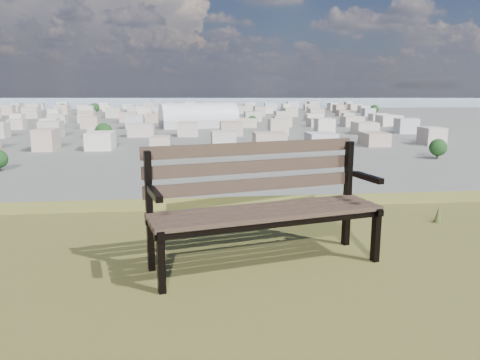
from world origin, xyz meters
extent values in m
cube|color=#413225|center=(0.46, 2.02, 25.45)|extent=(1.80, 0.52, 0.04)
cube|color=#413225|center=(0.43, 2.14, 25.45)|extent=(1.80, 0.52, 0.04)
cube|color=#413225|center=(0.40, 2.26, 25.45)|extent=(1.80, 0.52, 0.04)
cube|color=#413225|center=(0.37, 2.38, 25.45)|extent=(1.80, 0.52, 0.04)
cube|color=#413225|center=(0.35, 2.46, 25.61)|extent=(1.79, 0.47, 0.10)
cube|color=#413225|center=(0.34, 2.48, 25.76)|extent=(1.79, 0.47, 0.10)
cube|color=#413225|center=(0.34, 2.51, 25.91)|extent=(1.79, 0.47, 0.10)
cube|color=black|center=(-0.39, 1.79, 25.22)|extent=(0.06, 0.07, 0.45)
cube|color=black|center=(-0.50, 2.22, 25.47)|extent=(0.06, 0.07, 0.94)
cube|color=black|center=(-0.44, 1.99, 25.42)|extent=(0.17, 0.51, 0.05)
cube|color=black|center=(-0.43, 1.94, 25.67)|extent=(0.14, 0.37, 0.05)
cube|color=black|center=(1.31, 2.21, 25.22)|extent=(0.06, 0.07, 0.45)
cube|color=black|center=(1.21, 2.64, 25.47)|extent=(0.06, 0.07, 0.94)
cube|color=black|center=(1.26, 2.41, 25.42)|extent=(0.17, 0.51, 0.05)
cube|color=black|center=(1.28, 2.36, 25.67)|extent=(0.14, 0.37, 0.05)
cube|color=black|center=(0.46, 2.01, 25.40)|extent=(1.79, 0.48, 0.04)
cube|color=black|center=(0.36, 2.39, 25.40)|extent=(1.79, 0.48, 0.04)
cone|color=brown|center=(2.40, 3.20, 25.09)|extent=(0.08, 0.08, 0.18)
cube|color=#B7B8B3|center=(5.31, 300.88, 2.68)|extent=(51.68, 30.77, 5.37)
cylinder|color=silver|center=(5.31, 300.88, 5.37)|extent=(51.68, 30.77, 20.40)
cube|color=beige|center=(-60.00, 200.00, 3.50)|extent=(11.00, 11.00, 7.00)
cube|color=#BFAFA4|center=(-36.00, 200.00, 3.50)|extent=(11.00, 11.00, 7.00)
cube|color=#B6A091|center=(-12.00, 200.00, 3.50)|extent=(11.00, 11.00, 7.00)
cube|color=#B7B7BC|center=(12.00, 200.00, 3.50)|extent=(11.00, 11.00, 7.00)
cube|color=#BEB19B|center=(36.00, 200.00, 3.50)|extent=(11.00, 11.00, 7.00)
cube|color=tan|center=(60.00, 200.00, 3.50)|extent=(11.00, 11.00, 7.00)
cube|color=beige|center=(84.00, 200.00, 3.50)|extent=(11.00, 11.00, 7.00)
cube|color=#B9B3A8|center=(108.00, 200.00, 3.50)|extent=(11.00, 11.00, 7.00)
cube|color=#BFAFA4|center=(-96.00, 250.00, 3.50)|extent=(11.00, 11.00, 7.00)
cube|color=#B6A091|center=(-72.00, 250.00, 3.50)|extent=(11.00, 11.00, 7.00)
cube|color=#B7B7BC|center=(-48.00, 250.00, 3.50)|extent=(11.00, 11.00, 7.00)
cube|color=#BEB19B|center=(-24.00, 250.00, 3.50)|extent=(11.00, 11.00, 7.00)
cube|color=tan|center=(0.00, 250.00, 3.50)|extent=(11.00, 11.00, 7.00)
cube|color=beige|center=(24.00, 250.00, 3.50)|extent=(11.00, 11.00, 7.00)
cube|color=#B9B3A8|center=(48.00, 250.00, 3.50)|extent=(11.00, 11.00, 7.00)
cube|color=beige|center=(72.00, 250.00, 3.50)|extent=(11.00, 11.00, 7.00)
cube|color=#BFAFA4|center=(96.00, 250.00, 3.50)|extent=(11.00, 11.00, 7.00)
cube|color=#B6A091|center=(120.00, 250.00, 3.50)|extent=(11.00, 11.00, 7.00)
cube|color=#BEB19B|center=(-108.00, 300.00, 3.50)|extent=(11.00, 11.00, 7.00)
cube|color=tan|center=(-84.00, 300.00, 3.50)|extent=(11.00, 11.00, 7.00)
cube|color=beige|center=(-60.00, 300.00, 3.50)|extent=(11.00, 11.00, 7.00)
cube|color=#B9B3A8|center=(-36.00, 300.00, 3.50)|extent=(11.00, 11.00, 7.00)
cube|color=beige|center=(-12.00, 300.00, 3.50)|extent=(11.00, 11.00, 7.00)
cube|color=#BFAFA4|center=(12.00, 300.00, 3.50)|extent=(11.00, 11.00, 7.00)
cube|color=#B6A091|center=(36.00, 300.00, 3.50)|extent=(11.00, 11.00, 7.00)
cube|color=#B7B7BC|center=(60.00, 300.00, 3.50)|extent=(11.00, 11.00, 7.00)
cube|color=#BEB19B|center=(84.00, 300.00, 3.50)|extent=(11.00, 11.00, 7.00)
cube|color=tan|center=(108.00, 300.00, 3.50)|extent=(11.00, 11.00, 7.00)
cube|color=beige|center=(132.00, 300.00, 3.50)|extent=(11.00, 11.00, 7.00)
cube|color=beige|center=(-120.00, 350.00, 3.50)|extent=(11.00, 11.00, 7.00)
cube|color=#BFAFA4|center=(-96.00, 350.00, 3.50)|extent=(11.00, 11.00, 7.00)
cube|color=#B6A091|center=(-72.00, 350.00, 3.50)|extent=(11.00, 11.00, 7.00)
cube|color=#B7B7BC|center=(-48.00, 350.00, 3.50)|extent=(11.00, 11.00, 7.00)
cube|color=#BEB19B|center=(-24.00, 350.00, 3.50)|extent=(11.00, 11.00, 7.00)
cube|color=tan|center=(0.00, 350.00, 3.50)|extent=(11.00, 11.00, 7.00)
cube|color=beige|center=(24.00, 350.00, 3.50)|extent=(11.00, 11.00, 7.00)
cube|color=#B9B3A8|center=(48.00, 350.00, 3.50)|extent=(11.00, 11.00, 7.00)
cube|color=beige|center=(72.00, 350.00, 3.50)|extent=(11.00, 11.00, 7.00)
cube|color=#BFAFA4|center=(96.00, 350.00, 3.50)|extent=(11.00, 11.00, 7.00)
cube|color=#B6A091|center=(120.00, 350.00, 3.50)|extent=(11.00, 11.00, 7.00)
cube|color=#B7B7BC|center=(144.00, 350.00, 3.50)|extent=(11.00, 11.00, 7.00)
cube|color=tan|center=(-132.00, 400.00, 3.50)|extent=(11.00, 11.00, 7.00)
cube|color=beige|center=(-108.00, 400.00, 3.50)|extent=(11.00, 11.00, 7.00)
cube|color=#B9B3A8|center=(-84.00, 400.00, 3.50)|extent=(11.00, 11.00, 7.00)
cube|color=beige|center=(-60.00, 400.00, 3.50)|extent=(11.00, 11.00, 7.00)
cube|color=#BFAFA4|center=(-36.00, 400.00, 3.50)|extent=(11.00, 11.00, 7.00)
cube|color=#B6A091|center=(-12.00, 400.00, 3.50)|extent=(11.00, 11.00, 7.00)
cube|color=#B7B7BC|center=(12.00, 400.00, 3.50)|extent=(11.00, 11.00, 7.00)
cube|color=#BEB19B|center=(36.00, 400.00, 3.50)|extent=(11.00, 11.00, 7.00)
cube|color=tan|center=(60.00, 400.00, 3.50)|extent=(11.00, 11.00, 7.00)
cube|color=beige|center=(84.00, 400.00, 3.50)|extent=(11.00, 11.00, 7.00)
cube|color=#B9B3A8|center=(108.00, 400.00, 3.50)|extent=(11.00, 11.00, 7.00)
cube|color=beige|center=(132.00, 400.00, 3.50)|extent=(11.00, 11.00, 7.00)
cube|color=#BFAFA4|center=(156.00, 400.00, 3.50)|extent=(11.00, 11.00, 7.00)
cube|color=#B6A091|center=(-168.00, 450.00, 3.50)|extent=(11.00, 11.00, 7.00)
cube|color=#B7B7BC|center=(-144.00, 450.00, 3.50)|extent=(11.00, 11.00, 7.00)
cube|color=#BEB19B|center=(-120.00, 450.00, 3.50)|extent=(11.00, 11.00, 7.00)
cube|color=tan|center=(-96.00, 450.00, 3.50)|extent=(11.00, 11.00, 7.00)
cube|color=beige|center=(-72.00, 450.00, 3.50)|extent=(11.00, 11.00, 7.00)
cube|color=#B9B3A8|center=(-48.00, 450.00, 3.50)|extent=(11.00, 11.00, 7.00)
cube|color=beige|center=(-24.00, 450.00, 3.50)|extent=(11.00, 11.00, 7.00)
cube|color=#BFAFA4|center=(0.00, 450.00, 3.50)|extent=(11.00, 11.00, 7.00)
cube|color=#B6A091|center=(24.00, 450.00, 3.50)|extent=(11.00, 11.00, 7.00)
cube|color=#B7B7BC|center=(48.00, 450.00, 3.50)|extent=(11.00, 11.00, 7.00)
cube|color=#BEB19B|center=(72.00, 450.00, 3.50)|extent=(11.00, 11.00, 7.00)
cube|color=tan|center=(96.00, 450.00, 3.50)|extent=(11.00, 11.00, 7.00)
cube|color=beige|center=(120.00, 450.00, 3.50)|extent=(11.00, 11.00, 7.00)
cube|color=#B9B3A8|center=(144.00, 450.00, 3.50)|extent=(11.00, 11.00, 7.00)
cube|color=beige|center=(168.00, 450.00, 3.50)|extent=(11.00, 11.00, 7.00)
cube|color=#BFAFA4|center=(-180.00, 500.00, 3.50)|extent=(11.00, 11.00, 7.00)
cube|color=#B6A091|center=(-156.00, 500.00, 3.50)|extent=(11.00, 11.00, 7.00)
cube|color=#B7B7BC|center=(-132.00, 500.00, 3.50)|extent=(11.00, 11.00, 7.00)
cube|color=#BEB19B|center=(-108.00, 500.00, 3.50)|extent=(11.00, 11.00, 7.00)
cube|color=tan|center=(-84.00, 500.00, 3.50)|extent=(11.00, 11.00, 7.00)
cube|color=beige|center=(-60.00, 500.00, 3.50)|extent=(11.00, 11.00, 7.00)
cube|color=#B9B3A8|center=(-36.00, 500.00, 3.50)|extent=(11.00, 11.00, 7.00)
cube|color=beige|center=(-12.00, 500.00, 3.50)|extent=(11.00, 11.00, 7.00)
cube|color=#BFAFA4|center=(12.00, 500.00, 3.50)|extent=(11.00, 11.00, 7.00)
cube|color=#B6A091|center=(36.00, 500.00, 3.50)|extent=(11.00, 11.00, 7.00)
cube|color=#B7B7BC|center=(60.00, 500.00, 3.50)|extent=(11.00, 11.00, 7.00)
cube|color=#BEB19B|center=(84.00, 500.00, 3.50)|extent=(11.00, 11.00, 7.00)
cube|color=tan|center=(108.00, 500.00, 3.50)|extent=(11.00, 11.00, 7.00)
cube|color=beige|center=(132.00, 500.00, 3.50)|extent=(11.00, 11.00, 7.00)
cube|color=#B9B3A8|center=(156.00, 500.00, 3.50)|extent=(11.00, 11.00, 7.00)
cube|color=beige|center=(180.00, 500.00, 3.50)|extent=(11.00, 11.00, 7.00)
cube|color=#BFAFA4|center=(-192.00, 550.00, 3.50)|extent=(11.00, 11.00, 7.00)
cube|color=#B6A091|center=(-168.00, 550.00, 3.50)|extent=(11.00, 11.00, 7.00)
cube|color=#B7B7BC|center=(-144.00, 550.00, 3.50)|extent=(11.00, 11.00, 7.00)
cube|color=#BEB19B|center=(-120.00, 550.00, 3.50)|extent=(11.00, 11.00, 7.00)
cube|color=tan|center=(-96.00, 550.00, 3.50)|extent=(11.00, 11.00, 7.00)
cube|color=beige|center=(-72.00, 550.00, 3.50)|extent=(11.00, 11.00, 7.00)
cube|color=#B9B3A8|center=(-48.00, 550.00, 3.50)|extent=(11.00, 11.00, 7.00)
cube|color=beige|center=(-24.00, 550.00, 3.50)|extent=(11.00, 11.00, 7.00)
cube|color=#BFAFA4|center=(0.00, 550.00, 3.50)|extent=(11.00, 11.00, 7.00)
cube|color=#B6A091|center=(24.00, 550.00, 3.50)|extent=(11.00, 11.00, 7.00)
cube|color=#B7B7BC|center=(48.00, 550.00, 3.50)|extent=(11.00, 11.00, 7.00)
cube|color=#BEB19B|center=(72.00, 550.00, 3.50)|extent=(11.00, 11.00, 7.00)
cube|color=tan|center=(96.00, 550.00, 3.50)|extent=(11.00, 11.00, 7.00)
cube|color=beige|center=(120.00, 550.00, 3.50)|extent=(11.00, 11.00, 7.00)
cube|color=#B9B3A8|center=(144.00, 550.00, 3.50)|extent=(11.00, 11.00, 7.00)
cube|color=beige|center=(168.00, 550.00, 3.50)|extent=(11.00, 11.00, 7.00)
cube|color=#BFAFA4|center=(192.00, 550.00, 3.50)|extent=(11.00, 11.00, 7.00)
cylinder|color=#312618|center=(90.00, 160.00, 1.05)|extent=(0.80, 0.80, 2.10)
sphere|color=black|center=(90.00, 160.00, 4.20)|extent=(6.30, 6.30, 6.30)
cylinder|color=#312618|center=(-40.00, 220.00, 1.35)|extent=(0.80, 0.80, 2.70)
sphere|color=black|center=(-40.00, 220.00, 5.40)|extent=(8.10, 8.10, 8.10)
cylinder|color=#312618|center=(130.00, 280.00, 0.97)|extent=(0.80, 0.80, 1.95)
sphere|color=black|center=(130.00, 280.00, 3.90)|extent=(5.85, 5.85, 5.85)
cylinder|color=#312618|center=(60.00, 400.00, 1.12)|extent=(0.80, 0.80, 2.25)
sphere|color=black|center=(60.00, 400.00, 4.50)|extent=(6.75, 6.75, 6.75)
cylinder|color=#312618|center=(-90.00, 460.00, 1.43)|extent=(0.80, 0.80, 2.85)
sphere|color=black|center=(-90.00, 460.00, 5.70)|extent=(8.55, 8.55, 8.55)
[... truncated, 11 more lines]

